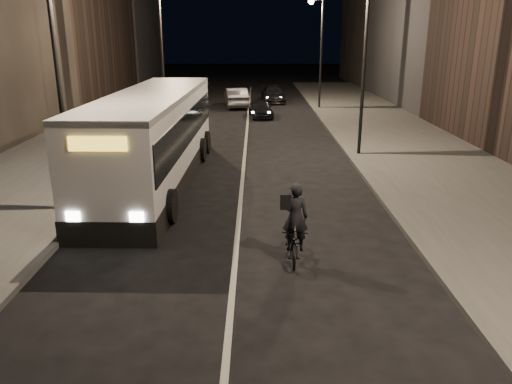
{
  "coord_description": "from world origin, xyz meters",
  "views": [
    {
      "loc": [
        0.55,
        -11.86,
        5.77
      ],
      "look_at": [
        0.56,
        1.53,
        1.5
      ],
      "focal_mm": 35.0,
      "sensor_mm": 36.0,
      "label": 1
    }
  ],
  "objects_px": {
    "streetlight_right_mid": "(360,43)",
    "streetlight_right_far": "(318,39)",
    "car_near": "(261,108)",
    "streetlight_left_near": "(63,47)",
    "cyclist_on_bicycle": "(294,235)",
    "car_far": "(273,94)",
    "car_mid": "(236,97)",
    "city_bus": "(155,134)",
    "streetlight_left_far": "(165,40)"
  },
  "relations": [
    {
      "from": "cyclist_on_bicycle",
      "to": "car_mid",
      "type": "bearing_deg",
      "value": 97.17
    },
    {
      "from": "streetlight_right_far",
      "to": "cyclist_on_bicycle",
      "type": "height_order",
      "value": "streetlight_right_far"
    },
    {
      "from": "streetlight_left_near",
      "to": "car_far",
      "type": "height_order",
      "value": "streetlight_left_near"
    },
    {
      "from": "cyclist_on_bicycle",
      "to": "car_near",
      "type": "relative_size",
      "value": 0.59
    },
    {
      "from": "streetlight_right_mid",
      "to": "cyclist_on_bicycle",
      "type": "xyz_separation_m",
      "value": [
        -3.77,
        -11.76,
        -4.63
      ]
    },
    {
      "from": "car_near",
      "to": "car_far",
      "type": "relative_size",
      "value": 0.8
    },
    {
      "from": "streetlight_left_far",
      "to": "streetlight_right_far",
      "type": "bearing_deg",
      "value": 29.36
    },
    {
      "from": "streetlight_left_near",
      "to": "streetlight_right_far",
      "type": "bearing_deg",
      "value": 66.04
    },
    {
      "from": "city_bus",
      "to": "car_near",
      "type": "relative_size",
      "value": 3.59
    },
    {
      "from": "streetlight_right_mid",
      "to": "cyclist_on_bicycle",
      "type": "distance_m",
      "value": 13.19
    },
    {
      "from": "streetlight_left_near",
      "to": "car_far",
      "type": "xyz_separation_m",
      "value": [
        7.42,
        28.26,
        -4.69
      ]
    },
    {
      "from": "streetlight_left_far",
      "to": "cyclist_on_bicycle",
      "type": "bearing_deg",
      "value": -72.43
    },
    {
      "from": "car_far",
      "to": "streetlight_left_near",
      "type": "bearing_deg",
      "value": -108.67
    },
    {
      "from": "streetlight_right_mid",
      "to": "car_mid",
      "type": "xyz_separation_m",
      "value": [
        -6.39,
        17.14,
        -4.57
      ]
    },
    {
      "from": "streetlight_right_far",
      "to": "streetlight_left_far",
      "type": "height_order",
      "value": "same"
    },
    {
      "from": "streetlight_left_far",
      "to": "city_bus",
      "type": "bearing_deg",
      "value": -82.59
    },
    {
      "from": "streetlight_left_far",
      "to": "car_far",
      "type": "xyz_separation_m",
      "value": [
        7.42,
        10.26,
        -4.69
      ]
    },
    {
      "from": "streetlight_right_mid",
      "to": "streetlight_left_near",
      "type": "xyz_separation_m",
      "value": [
        -10.66,
        -8.0,
        0.0
      ]
    },
    {
      "from": "streetlight_left_near",
      "to": "streetlight_left_far",
      "type": "relative_size",
      "value": 1.0
    },
    {
      "from": "streetlight_left_far",
      "to": "city_bus",
      "type": "height_order",
      "value": "streetlight_left_far"
    },
    {
      "from": "streetlight_left_near",
      "to": "car_near",
      "type": "relative_size",
      "value": 2.17
    },
    {
      "from": "streetlight_right_mid",
      "to": "car_far",
      "type": "bearing_deg",
      "value": 99.09
    },
    {
      "from": "streetlight_left_near",
      "to": "cyclist_on_bicycle",
      "type": "relative_size",
      "value": 3.71
    },
    {
      "from": "cyclist_on_bicycle",
      "to": "car_far",
      "type": "height_order",
      "value": "cyclist_on_bicycle"
    },
    {
      "from": "streetlight_right_far",
      "to": "streetlight_left_far",
      "type": "distance_m",
      "value": 12.24
    },
    {
      "from": "streetlight_left_near",
      "to": "car_near",
      "type": "xyz_separation_m",
      "value": [
        6.24,
        20.01,
        -4.73
      ]
    },
    {
      "from": "streetlight_right_far",
      "to": "car_near",
      "type": "height_order",
      "value": "streetlight_right_far"
    },
    {
      "from": "car_near",
      "to": "car_far",
      "type": "bearing_deg",
      "value": 75.05
    },
    {
      "from": "city_bus",
      "to": "streetlight_left_near",
      "type": "bearing_deg",
      "value": -115.42
    },
    {
      "from": "car_near",
      "to": "car_mid",
      "type": "distance_m",
      "value": 5.49
    },
    {
      "from": "streetlight_right_far",
      "to": "car_mid",
      "type": "relative_size",
      "value": 1.7
    },
    {
      "from": "city_bus",
      "to": "car_far",
      "type": "height_order",
      "value": "city_bus"
    },
    {
      "from": "city_bus",
      "to": "car_far",
      "type": "distance_m",
      "value": 25.22
    },
    {
      "from": "streetlight_left_near",
      "to": "cyclist_on_bicycle",
      "type": "height_order",
      "value": "streetlight_left_near"
    },
    {
      "from": "streetlight_right_mid",
      "to": "streetlight_left_far",
      "type": "distance_m",
      "value": 14.62
    },
    {
      "from": "car_mid",
      "to": "streetlight_left_near",
      "type": "bearing_deg",
      "value": 73.06
    },
    {
      "from": "city_bus",
      "to": "cyclist_on_bicycle",
      "type": "height_order",
      "value": "city_bus"
    },
    {
      "from": "streetlight_right_far",
      "to": "car_near",
      "type": "bearing_deg",
      "value": -138.0
    },
    {
      "from": "streetlight_right_mid",
      "to": "streetlight_left_far",
      "type": "xyz_separation_m",
      "value": [
        -10.66,
        10.0,
        0.0
      ]
    },
    {
      "from": "streetlight_left_far",
      "to": "car_far",
      "type": "distance_m",
      "value": 13.5
    },
    {
      "from": "cyclist_on_bicycle",
      "to": "car_far",
      "type": "relative_size",
      "value": 0.47
    },
    {
      "from": "streetlight_right_mid",
      "to": "streetlight_right_far",
      "type": "distance_m",
      "value": 16.0
    },
    {
      "from": "cyclist_on_bicycle",
      "to": "city_bus",
      "type": "bearing_deg",
      "value": 126.01
    },
    {
      "from": "streetlight_right_far",
      "to": "streetlight_left_near",
      "type": "bearing_deg",
      "value": -113.96
    },
    {
      "from": "streetlight_right_mid",
      "to": "city_bus",
      "type": "relative_size",
      "value": 0.61
    },
    {
      "from": "car_mid",
      "to": "car_far",
      "type": "distance_m",
      "value": 4.43
    },
    {
      "from": "streetlight_right_far",
      "to": "cyclist_on_bicycle",
      "type": "bearing_deg",
      "value": -97.74
    },
    {
      "from": "streetlight_right_mid",
      "to": "car_near",
      "type": "distance_m",
      "value": 13.65
    },
    {
      "from": "cyclist_on_bicycle",
      "to": "car_mid",
      "type": "height_order",
      "value": "cyclist_on_bicycle"
    },
    {
      "from": "streetlight_right_far",
      "to": "cyclist_on_bicycle",
      "type": "relative_size",
      "value": 3.71
    }
  ]
}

